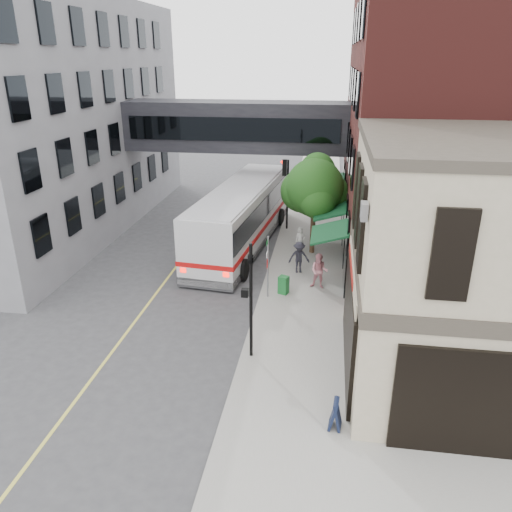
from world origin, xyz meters
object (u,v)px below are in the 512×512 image
(bus, at_px, (242,214))
(pedestrian_c, at_px, (299,257))
(pedestrian_a, at_px, (300,241))
(newspaper_box, at_px, (284,285))
(pedestrian_b, at_px, (319,271))
(sandwich_board, at_px, (335,414))

(bus, height_order, pedestrian_c, bus)
(pedestrian_a, height_order, newspaper_box, pedestrian_a)
(bus, xyz_separation_m, newspaper_box, (3.12, -6.45, -1.41))
(bus, bearing_deg, pedestrian_c, -46.40)
(pedestrian_b, bearing_deg, pedestrian_c, 131.49)
(bus, relative_size, pedestrian_a, 8.45)
(pedestrian_c, xyz_separation_m, sandwich_board, (1.88, -11.55, -0.36))
(bus, height_order, pedestrian_b, bus)
(newspaper_box, bearing_deg, bus, 137.21)
(pedestrian_c, xyz_separation_m, newspaper_box, (-0.54, -2.60, -0.40))
(pedestrian_b, height_order, pedestrian_c, pedestrian_b)
(newspaper_box, bearing_deg, pedestrian_b, 49.25)
(bus, bearing_deg, sandwich_board, -70.19)
(pedestrian_b, xyz_separation_m, pedestrian_c, (-1.09, 1.73, -0.04))
(bus, xyz_separation_m, pedestrian_a, (3.57, -1.34, -1.04))
(pedestrian_b, xyz_separation_m, newspaper_box, (-1.63, -0.86, -0.44))
(bus, xyz_separation_m, sandwich_board, (5.55, -15.40, -1.36))
(bus, distance_m, sandwich_board, 16.42)
(pedestrian_a, bearing_deg, bus, 141.65)
(pedestrian_b, relative_size, newspaper_box, 2.03)
(bus, height_order, newspaper_box, bus)
(bus, height_order, pedestrian_a, bus)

